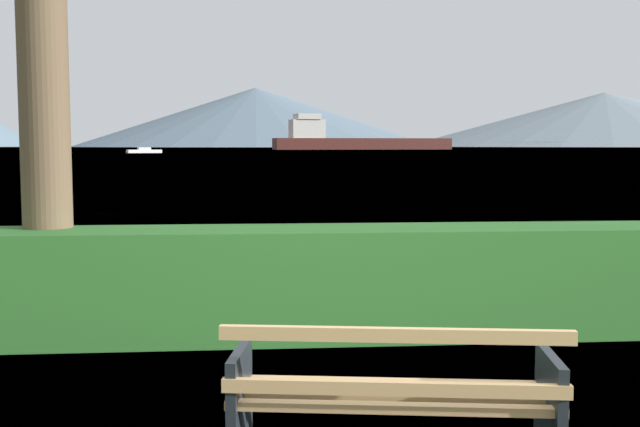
% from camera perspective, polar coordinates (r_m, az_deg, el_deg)
% --- Properties ---
extents(water_surface, '(620.00, 620.00, 0.00)m').
position_cam_1_polar(water_surface, '(311.78, -4.66, 4.76)').
color(water_surface, slate).
rests_on(water_surface, ground_plane).
extents(park_bench, '(1.69, 0.80, 0.87)m').
position_cam_1_polar(park_bench, '(3.96, 5.39, -13.76)').
color(park_bench, tan).
rests_on(park_bench, ground_plane).
extents(hedge_row, '(9.67, 0.82, 0.97)m').
position_cam_1_polar(hedge_row, '(6.92, 0.95, -5.05)').
color(hedge_row, '#2D6B28').
rests_on(hedge_row, ground_plane).
extents(cargo_ship_large, '(60.84, 18.19, 11.70)m').
position_cam_1_polar(cargo_ship_large, '(259.69, 2.19, 5.43)').
color(cargo_ship_large, '#471E19').
rests_on(cargo_ship_large, water_surface).
extents(fishing_boat_near, '(6.94, 4.32, 1.15)m').
position_cam_1_polar(fishing_boat_near, '(158.66, -12.78, 4.50)').
color(fishing_boat_near, silver).
rests_on(fishing_boat_near, water_surface).
extents(distant_hills, '(887.90, 319.35, 86.97)m').
position_cam_1_polar(distant_hills, '(603.40, -10.67, 7.90)').
color(distant_hills, slate).
rests_on(distant_hills, ground_plane).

